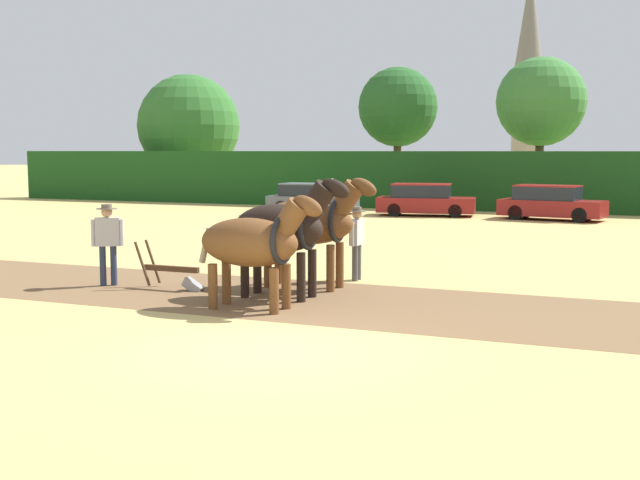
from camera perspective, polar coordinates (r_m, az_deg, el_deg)
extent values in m
plane|color=tan|center=(12.22, -3.20, -7.79)|extent=(240.00, 240.00, 0.00)
cube|color=brown|center=(18.71, -15.19, -3.03)|extent=(29.19, 4.57, 0.01)
cube|color=#194719|center=(40.66, 15.34, 4.03)|extent=(62.29, 1.72, 2.95)
cylinder|color=#4C3823|center=(52.98, -9.26, 4.57)|extent=(0.44, 0.44, 2.76)
sphere|color=#2D6628|center=(52.98, -9.33, 8.02)|extent=(6.59, 6.59, 6.59)
cylinder|color=#4C3823|center=(45.87, 5.51, 5.25)|extent=(0.44, 0.44, 4.20)
sphere|color=#235623|center=(45.92, 5.56, 9.40)|extent=(4.46, 4.46, 4.46)
cylinder|color=#423323|center=(43.43, 15.31, 5.01)|extent=(0.44, 0.44, 4.23)
sphere|color=#387533|center=(43.49, 15.44, 9.46)|extent=(4.60, 4.60, 4.60)
cylinder|color=gray|center=(71.43, 14.48, 7.10)|extent=(2.57, 2.57, 8.26)
cone|color=slate|center=(72.16, 14.69, 14.40)|extent=(2.83, 2.83, 10.09)
ellipsoid|color=brown|center=(15.12, -5.07, -0.16)|extent=(1.98, 0.98, 0.92)
cylinder|color=brown|center=(15.19, -2.42, -3.32)|extent=(0.18, 0.18, 0.86)
cylinder|color=brown|center=(14.72, -3.29, -3.64)|extent=(0.18, 0.18, 0.86)
cylinder|color=brown|center=(15.77, -6.67, -3.00)|extent=(0.18, 0.18, 0.86)
cylinder|color=brown|center=(15.31, -7.63, -3.30)|extent=(0.18, 0.18, 0.86)
cylinder|color=brown|center=(14.71, -2.18, 1.47)|extent=(0.76, 0.44, 0.83)
ellipsoid|color=brown|center=(14.54, -0.88, 2.44)|extent=(0.68, 0.26, 0.54)
cube|color=gray|center=(14.62, -1.60, 2.21)|extent=(0.37, 0.08, 0.49)
cylinder|color=gray|center=(15.58, -8.13, -0.37)|extent=(0.30, 0.12, 0.71)
torus|color=black|center=(14.81, -2.69, 0.00)|extent=(0.12, 0.94, 0.93)
ellipsoid|color=black|center=(16.25, -2.99, 0.85)|extent=(1.93, 1.05, 0.98)
cylinder|color=black|center=(16.37, -0.56, -2.39)|extent=(0.18, 0.18, 0.99)
cylinder|color=black|center=(15.86, -1.36, -2.68)|extent=(0.18, 0.18, 0.99)
cylinder|color=black|center=(16.89, -4.48, -2.14)|extent=(0.18, 0.18, 0.99)
cylinder|color=black|center=(16.39, -5.37, -2.40)|extent=(0.18, 0.18, 0.99)
cylinder|color=black|center=(15.88, -0.32, 2.62)|extent=(0.86, 0.47, 0.95)
ellipsoid|color=black|center=(15.70, 1.13, 3.70)|extent=(0.68, 0.26, 0.54)
cube|color=gray|center=(15.79, 0.32, 3.36)|extent=(0.43, 0.08, 0.58)
cylinder|color=gray|center=(16.67, -5.83, 0.61)|extent=(0.30, 0.12, 0.71)
torus|color=black|center=(15.97, -0.80, 1.04)|extent=(0.12, 0.99, 0.99)
ellipsoid|color=brown|center=(17.42, -1.18, 1.25)|extent=(2.28, 1.02, 0.95)
cylinder|color=brown|center=(17.51, 1.41, -1.79)|extent=(0.18, 0.18, 1.00)
cylinder|color=brown|center=(17.00, 0.75, -2.03)|extent=(0.18, 0.18, 1.00)
cylinder|color=brown|center=(18.08, -2.97, -1.53)|extent=(0.18, 0.18, 1.00)
cylinder|color=brown|center=(17.59, -3.74, -1.76)|extent=(0.18, 0.18, 1.00)
cylinder|color=brown|center=(17.02, 1.81, 2.82)|extent=(0.83, 0.46, 0.91)
ellipsoid|color=brown|center=(16.87, 3.13, 3.78)|extent=(0.68, 0.26, 0.54)
cube|color=gray|center=(16.95, 2.39, 3.49)|extent=(0.42, 0.08, 0.56)
cylinder|color=gray|center=(17.89, -4.35, 1.04)|extent=(0.30, 0.12, 0.71)
torus|color=black|center=(17.12, 1.27, 1.41)|extent=(0.12, 0.96, 0.96)
cube|color=#4C331E|center=(17.60, -10.53, -2.02)|extent=(1.34, 0.11, 0.12)
cube|color=#939399|center=(17.38, -9.01, -3.27)|extent=(0.48, 0.20, 0.39)
cylinder|color=#4C331E|center=(18.09, -11.80, -1.50)|extent=(0.40, 0.06, 0.96)
cylinder|color=#4C331E|center=(17.76, -12.53, -1.66)|extent=(0.40, 0.06, 0.96)
cylinder|color=#28334C|center=(18.39, -14.46, -1.78)|extent=(0.14, 0.14, 0.89)
cylinder|color=#28334C|center=(18.40, -15.18, -1.79)|extent=(0.14, 0.14, 0.89)
cube|color=#B7B7BC|center=(18.30, -14.89, 0.57)|extent=(0.54, 0.46, 0.63)
sphere|color=tan|center=(18.27, -14.93, 1.94)|extent=(0.24, 0.24, 0.24)
cylinder|color=#B7B7BC|center=(18.30, -13.94, 0.52)|extent=(0.09, 0.09, 0.59)
cylinder|color=#B7B7BC|center=(18.32, -15.83, 0.48)|extent=(0.09, 0.09, 0.59)
cylinder|color=#665B4C|center=(18.26, -14.93, 2.17)|extent=(0.46, 0.46, 0.02)
cylinder|color=#665B4C|center=(18.26, -14.94, 2.32)|extent=(0.23, 0.23, 0.10)
cylinder|color=#4C4C4C|center=(18.62, 2.74, -1.57)|extent=(0.14, 0.14, 0.83)
cylinder|color=#4C4C4C|center=(18.42, 2.50, -1.65)|extent=(0.14, 0.14, 0.83)
cube|color=#B7B7BC|center=(18.44, 2.63, 0.57)|extent=(0.20, 0.49, 0.59)
sphere|color=tan|center=(18.40, 2.64, 1.85)|extent=(0.23, 0.23, 0.23)
cylinder|color=#B7B7BC|center=(18.71, 2.94, 0.59)|extent=(0.09, 0.09, 0.55)
cylinder|color=#B7B7BC|center=(18.17, 2.32, 0.42)|extent=(0.09, 0.09, 0.55)
cylinder|color=#665B4C|center=(18.39, 2.64, 2.06)|extent=(0.43, 0.43, 0.02)
cylinder|color=#665B4C|center=(18.39, 2.64, 2.22)|extent=(0.21, 0.21, 0.10)
cube|color=#565B66|center=(38.29, -0.53, 2.66)|extent=(4.20, 1.77, 0.66)
cube|color=black|center=(38.33, -0.82, 3.56)|extent=(2.53, 1.58, 0.54)
cube|color=#565B66|center=(38.32, -0.82, 4.01)|extent=(2.53, 1.58, 0.06)
cylinder|color=black|center=(38.52, 1.67, 2.40)|extent=(0.63, 0.23, 0.63)
cylinder|color=black|center=(37.13, 0.88, 2.25)|extent=(0.63, 0.23, 0.63)
cylinder|color=black|center=(39.49, -1.86, 2.50)|extent=(0.63, 0.23, 0.63)
cylinder|color=black|center=(38.13, -2.76, 2.36)|extent=(0.63, 0.23, 0.63)
cube|color=maroon|center=(37.19, 7.56, 2.50)|extent=(4.64, 2.48, 0.68)
cube|color=black|center=(37.18, 7.24, 3.47)|extent=(2.87, 2.02, 0.57)
cube|color=maroon|center=(37.16, 7.25, 3.96)|extent=(2.87, 2.02, 0.06)
cylinder|color=black|center=(37.88, 9.75, 2.23)|extent=(0.63, 0.31, 0.61)
cylinder|color=black|center=(36.30, 9.58, 2.05)|extent=(0.63, 0.31, 0.61)
cylinder|color=black|center=(38.15, 5.64, 2.32)|extent=(0.63, 0.31, 0.61)
cylinder|color=black|center=(36.59, 5.30, 2.15)|extent=(0.63, 0.31, 0.61)
cube|color=maroon|center=(35.98, 16.17, 2.20)|extent=(4.59, 2.38, 0.69)
cube|color=black|center=(36.00, 15.87, 3.22)|extent=(2.84, 1.93, 0.57)
cube|color=maroon|center=(35.99, 15.88, 3.73)|extent=(2.84, 1.93, 0.06)
cylinder|color=black|center=(36.38, 18.54, 1.85)|extent=(0.67, 0.32, 0.64)
cylinder|color=black|center=(34.93, 17.98, 1.69)|extent=(0.67, 0.32, 0.64)
cylinder|color=black|center=(37.09, 14.45, 2.06)|extent=(0.67, 0.32, 0.64)
cylinder|color=black|center=(35.67, 13.74, 1.91)|extent=(0.67, 0.32, 0.64)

